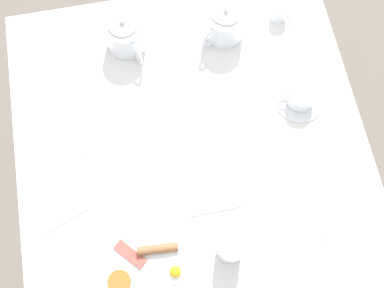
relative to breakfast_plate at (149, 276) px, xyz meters
name	(u,v)px	position (x,y,z in m)	size (l,w,h in m)	color
ground_plane	(192,193)	(0.19, 0.35, -0.71)	(8.00, 8.00, 0.00)	#70665B
table	(192,152)	(0.19, 0.35, -0.07)	(1.05, 1.11, 0.71)	white
breakfast_plate	(149,276)	(0.00, 0.00, 0.00)	(0.30, 0.30, 0.04)	white
teapot_near	(125,34)	(0.05, 0.73, 0.05)	(0.13, 0.22, 0.13)	white
teapot_far	(224,23)	(0.36, 0.71, 0.05)	(0.19, 0.15, 0.13)	white
teacup_with_saucer_left	(301,98)	(0.54, 0.43, 0.02)	(0.15, 0.15, 0.06)	white
water_glass_tall	(230,249)	(0.23, 0.03, 0.04)	(0.07, 0.07, 0.11)	white
creamer_jug	(280,12)	(0.55, 0.74, 0.02)	(0.08, 0.06, 0.06)	white
napkin_folded	(213,197)	(0.22, 0.18, 0.00)	(0.15, 0.09, 0.01)	white
fork_by_plate	(97,129)	(-0.09, 0.46, -0.01)	(0.11, 0.14, 0.00)	silver
knife_by_plate	(348,214)	(0.59, 0.06, -0.01)	(0.18, 0.12, 0.00)	silver
spoon_for_tea	(66,219)	(-0.21, 0.20, -0.01)	(0.14, 0.06, 0.00)	silver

